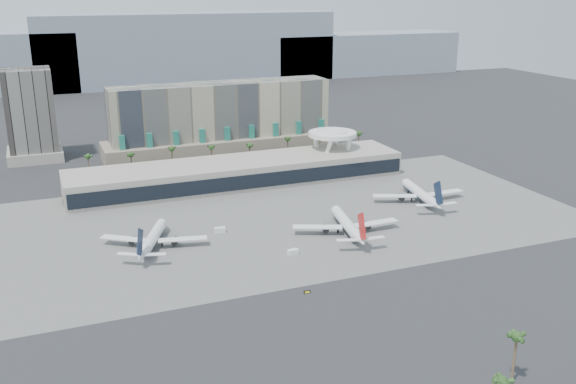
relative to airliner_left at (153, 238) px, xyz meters
name	(u,v)px	position (x,y,z in m)	size (l,w,h in m)	color
ground	(332,268)	(55.89, -42.77, -3.75)	(900.00, 900.00, 0.00)	#232326
apron_pad	(277,218)	(55.89, 12.23, -3.72)	(260.00, 130.00, 0.06)	#5B5B59
mountain_ridge	(157,55)	(83.76, 427.23, 26.14)	(680.00, 60.00, 70.00)	gray
hotel	(222,125)	(65.89, 131.64, 13.06)	(140.00, 30.00, 42.00)	tan
office_tower	(31,120)	(-39.11, 157.23, 19.18)	(30.00, 30.00, 52.00)	black
terminal	(239,171)	(55.89, 67.07, 2.76)	(170.00, 32.50, 14.50)	#A9A294
saucer_structure	(332,137)	(110.89, 73.23, 14.70)	(26.00, 26.00, 21.89)	white
palm_row	(232,147)	(62.89, 102.23, 6.74)	(157.80, 2.80, 13.10)	brown
airliner_left	(153,238)	(0.00, 0.00, 0.00)	(39.25, 40.43, 14.88)	white
airliner_centre	(347,224)	(75.89, -14.68, 0.25)	(43.92, 45.61, 15.87)	white
airliner_right	(420,193)	(125.60, 8.88, 0.25)	(43.98, 45.64, 15.86)	white
service_vehicle_a	(220,230)	(28.14, 5.26, -2.68)	(4.40, 2.15, 2.15)	silver
service_vehicle_b	(293,252)	(47.38, -26.52, -2.76)	(3.86, 2.21, 1.98)	silver
taxiway_sign	(307,292)	(39.63, -57.86, -3.24)	(2.29, 0.44, 1.04)	black
near_palm_b	(516,342)	(68.09, -122.68, 7.99)	(6.00, 6.00, 14.65)	brown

